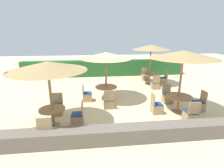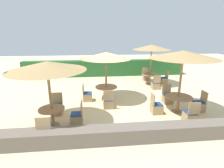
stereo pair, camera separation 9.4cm
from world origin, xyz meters
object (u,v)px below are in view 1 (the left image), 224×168
(patio_chair_back_right_north, at_px, (145,77))
(parasol_front_right, at_px, (183,55))
(parasol_front_left, at_px, (48,66))
(patio_chair_front_left_south, at_px, (47,134))
(patio_chair_front_left_north, at_px, (57,109))
(patio_chair_front_left_east, at_px, (78,118))
(patio_chair_center_west, at_px, (87,96))
(round_table_front_left, at_px, (52,113))
(round_table_back_right, at_px, (149,76))
(parasol_center, at_px, (106,56))
(patio_chair_front_right_west, at_px, (156,107))
(round_table_center, at_px, (106,89))
(round_table_front_right, at_px, (178,99))
(patio_chair_front_right_north, at_px, (167,98))
(patio_chair_back_right_south, at_px, (155,85))
(patio_chair_back_right_east, at_px, (163,80))
(patio_chair_front_right_south, at_px, (191,116))
(patio_chair_center_south, at_px, (108,103))
(patio_chair_front_right_east, at_px, (199,105))
(parasol_back_right, at_px, (151,47))

(patio_chair_back_right_north, bearing_deg, parasol_front_right, 88.41)
(parasol_front_left, xyz_separation_m, patio_chair_front_left_south, (0.00, -0.97, -2.05))
(patio_chair_front_left_north, bearing_deg, patio_chair_front_left_east, 134.49)
(patio_chair_front_left_east, bearing_deg, patio_chair_back_right_north, -36.68)
(patio_chair_back_right_north, xyz_separation_m, patio_chair_center_west, (-4.23, -3.67, 0.00))
(round_table_front_left, xyz_separation_m, patio_chair_back_right_north, (5.46, 6.10, -0.28))
(round_table_back_right, distance_m, parasol_front_right, 4.80)
(parasol_center, height_order, patio_chair_center_west, parasol_center)
(patio_chair_front_right_west, relative_size, round_table_center, 0.81)
(round_table_front_right, bearing_deg, round_table_center, 149.71)
(patio_chair_front_left_north, bearing_deg, round_table_center, -146.55)
(round_table_front_right, relative_size, patio_chair_front_right_north, 1.27)
(patio_chair_front_left_north, bearing_deg, round_table_front_right, 176.74)
(patio_chair_front_right_west, bearing_deg, patio_chair_back_right_south, 161.24)
(patio_chair_center_west, bearing_deg, patio_chair_back_right_east, 117.21)
(patio_chair_front_right_west, bearing_deg, patio_chair_front_right_south, 47.81)
(round_table_front_left, relative_size, round_table_front_right, 0.82)
(parasol_front_left, relative_size, patio_chair_center_south, 2.95)
(parasol_front_left, bearing_deg, patio_chair_back_right_south, 36.30)
(round_table_front_right, bearing_deg, patio_chair_back_right_north, 88.41)
(patio_chair_front_right_south, bearing_deg, patio_chair_back_right_south, 88.75)
(round_table_center, height_order, patio_chair_center_south, patio_chair_center_south)
(patio_chair_back_right_east, relative_size, patio_chair_front_right_east, 1.00)
(patio_chair_front_left_east, xyz_separation_m, parasol_back_right, (4.48, 5.04, 2.25))
(parasol_back_right, relative_size, patio_chair_front_right_north, 2.89)
(round_table_front_left, distance_m, parasol_front_right, 5.72)
(patio_chair_front_right_west, height_order, patio_chair_center_south, same)
(parasol_front_right, xyz_separation_m, patio_chair_front_right_west, (-1.00, -0.05, -2.30))
(round_table_center, bearing_deg, patio_chair_front_right_south, -41.80)
(patio_chair_back_right_north, height_order, patio_chair_front_right_west, same)
(patio_chair_front_left_north, relative_size, parasol_front_right, 0.33)
(patio_chair_front_left_south, distance_m, round_table_back_right, 8.10)
(patio_chair_front_left_north, xyz_separation_m, patio_chair_front_left_east, (0.95, -0.97, 0.00))
(patio_chair_back_right_east, bearing_deg, patio_chair_front_left_north, 122.54)
(patio_chair_back_right_south, bearing_deg, round_table_center, -154.56)
(patio_chair_front_right_east, height_order, patio_chair_center_south, same)
(patio_chair_front_left_east, height_order, patio_chair_front_right_north, same)
(parasol_back_right, xyz_separation_m, patio_chair_front_right_north, (-0.13, -3.32, -2.25))
(patio_chair_back_right_east, bearing_deg, parasol_front_left, 128.42)
(patio_chair_center_west, bearing_deg, patio_chair_front_left_east, -7.20)
(patio_chair_back_right_north, xyz_separation_m, parasol_front_right, (-0.15, -5.42, 2.30))
(parasol_front_left, height_order, patio_chair_front_right_east, parasol_front_left)
(patio_chair_front_left_east, height_order, parasol_back_right, parasol_back_right)
(patio_chair_back_right_south, bearing_deg, patio_chair_front_left_north, -151.11)
(patio_chair_front_left_south, height_order, patio_chair_front_right_east, same)
(patio_chair_back_right_north, height_order, patio_chair_center_west, same)
(parasol_center, height_order, round_table_center, parasol_center)
(patio_chair_back_right_south, xyz_separation_m, parasol_front_right, (-0.15, -3.33, 2.30))
(parasol_back_right, xyz_separation_m, patio_chair_back_right_south, (0.05, -1.05, -2.25))
(parasol_front_left, height_order, parasol_back_right, parasol_back_right)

